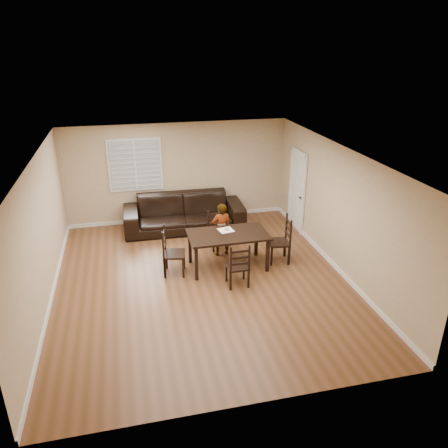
{
  "coord_description": "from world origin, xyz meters",
  "views": [
    {
      "loc": [
        -1.36,
        -7.91,
        4.72
      ],
      "look_at": [
        0.62,
        0.56,
        1.0
      ],
      "focal_mm": 35.0,
      "sensor_mm": 36.0,
      "label": 1
    }
  ],
  "objects_px": {
    "dining_table": "(228,237)",
    "chair_far": "(239,268)",
    "chair_near": "(216,230)",
    "sofa": "(184,213)",
    "chair_left": "(168,253)",
    "donut": "(227,229)",
    "child": "(221,229)",
    "chair_right": "(285,241)"
  },
  "relations": [
    {
      "from": "chair_far",
      "to": "donut",
      "type": "height_order",
      "value": "chair_far"
    },
    {
      "from": "dining_table",
      "to": "donut",
      "type": "xyz_separation_m",
      "value": [
        0.02,
        0.19,
        0.11
      ]
    },
    {
      "from": "dining_table",
      "to": "chair_near",
      "type": "bearing_deg",
      "value": 90.75
    },
    {
      "from": "child",
      "to": "donut",
      "type": "height_order",
      "value": "child"
    },
    {
      "from": "child",
      "to": "dining_table",
      "type": "bearing_deg",
      "value": 84.15
    },
    {
      "from": "dining_table",
      "to": "donut",
      "type": "distance_m",
      "value": 0.23
    },
    {
      "from": "child",
      "to": "donut",
      "type": "bearing_deg",
      "value": 87.01
    },
    {
      "from": "dining_table",
      "to": "chair_far",
      "type": "relative_size",
      "value": 1.79
    },
    {
      "from": "dining_table",
      "to": "chair_left",
      "type": "relative_size",
      "value": 1.62
    },
    {
      "from": "child",
      "to": "chair_far",
      "type": "bearing_deg",
      "value": 84.15
    },
    {
      "from": "sofa",
      "to": "chair_left",
      "type": "bearing_deg",
      "value": -105.05
    },
    {
      "from": "chair_left",
      "to": "donut",
      "type": "xyz_separation_m",
      "value": [
        1.33,
        0.18,
        0.35
      ]
    },
    {
      "from": "sofa",
      "to": "child",
      "type": "bearing_deg",
      "value": -68.39
    },
    {
      "from": "chair_near",
      "to": "chair_left",
      "type": "xyz_separation_m",
      "value": [
        -1.29,
        -1.07,
        0.06
      ]
    },
    {
      "from": "chair_near",
      "to": "chair_left",
      "type": "height_order",
      "value": "chair_left"
    },
    {
      "from": "dining_table",
      "to": "donut",
      "type": "relative_size",
      "value": 15.29
    },
    {
      "from": "chair_right",
      "to": "sofa",
      "type": "relative_size",
      "value": 0.34
    },
    {
      "from": "dining_table",
      "to": "chair_far",
      "type": "height_order",
      "value": "chair_far"
    },
    {
      "from": "donut",
      "to": "dining_table",
      "type": "bearing_deg",
      "value": -95.78
    },
    {
      "from": "dining_table",
      "to": "chair_near",
      "type": "distance_m",
      "value": 1.12
    },
    {
      "from": "chair_far",
      "to": "sofa",
      "type": "distance_m",
      "value": 3.29
    },
    {
      "from": "chair_near",
      "to": "donut",
      "type": "bearing_deg",
      "value": -94.87
    },
    {
      "from": "chair_right",
      "to": "chair_left",
      "type": "bearing_deg",
      "value": -82.5
    },
    {
      "from": "chair_near",
      "to": "sofa",
      "type": "height_order",
      "value": "chair_near"
    },
    {
      "from": "chair_near",
      "to": "chair_left",
      "type": "relative_size",
      "value": 0.87
    },
    {
      "from": "dining_table",
      "to": "sofa",
      "type": "bearing_deg",
      "value": 104.66
    },
    {
      "from": "chair_near",
      "to": "chair_right",
      "type": "relative_size",
      "value": 0.86
    },
    {
      "from": "chair_far",
      "to": "child",
      "type": "relative_size",
      "value": 0.76
    },
    {
      "from": "chair_left",
      "to": "donut",
      "type": "height_order",
      "value": "chair_left"
    },
    {
      "from": "chair_far",
      "to": "donut",
      "type": "xyz_separation_m",
      "value": [
        0.01,
        1.1,
        0.4
      ]
    },
    {
      "from": "chair_left",
      "to": "chair_right",
      "type": "bearing_deg",
      "value": -79.8
    },
    {
      "from": "chair_near",
      "to": "chair_far",
      "type": "relative_size",
      "value": 0.97
    },
    {
      "from": "chair_left",
      "to": "sofa",
      "type": "xyz_separation_m",
      "value": [
        0.68,
        2.31,
        -0.03
      ]
    },
    {
      "from": "chair_right",
      "to": "sofa",
      "type": "bearing_deg",
      "value": -132.19
    },
    {
      "from": "dining_table",
      "to": "chair_right",
      "type": "height_order",
      "value": "chair_right"
    },
    {
      "from": "donut",
      "to": "chair_far",
      "type": "bearing_deg",
      "value": -90.56
    },
    {
      "from": "chair_left",
      "to": "child",
      "type": "bearing_deg",
      "value": -54.27
    },
    {
      "from": "chair_right",
      "to": "sofa",
      "type": "height_order",
      "value": "chair_right"
    },
    {
      "from": "chair_far",
      "to": "child",
      "type": "distance_m",
      "value": 1.54
    },
    {
      "from": "chair_left",
      "to": "chair_right",
      "type": "distance_m",
      "value": 2.63
    },
    {
      "from": "dining_table",
      "to": "chair_near",
      "type": "xyz_separation_m",
      "value": [
        -0.02,
        1.08,
        -0.3
      ]
    },
    {
      "from": "chair_right",
      "to": "chair_near",
      "type": "bearing_deg",
      "value": -121.18
    }
  ]
}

